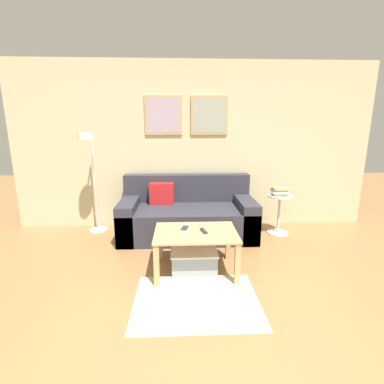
# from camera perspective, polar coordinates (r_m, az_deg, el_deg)

# --- Properties ---
(wall_back) EXTENTS (5.60, 0.09, 2.55)m
(wall_back) POSITION_cam_1_polar(r_m,az_deg,el_deg) (4.42, 0.28, 9.45)
(wall_back) COLOR #C6BC93
(wall_back) RESTS_ON ground_plane
(area_rug) EXTENTS (1.16, 0.88, 0.01)m
(area_rug) POSITION_cam_1_polar(r_m,az_deg,el_deg) (2.78, 0.91, -21.37)
(area_rug) COLOR #B2B79E
(area_rug) RESTS_ON ground_plane
(couch) EXTENTS (1.93, 0.92, 0.86)m
(couch) POSITION_cam_1_polar(r_m,az_deg,el_deg) (4.14, -0.98, -4.82)
(couch) COLOR #2D2D38
(couch) RESTS_ON ground_plane
(coffee_table) EXTENTS (0.90, 0.63, 0.47)m
(coffee_table) POSITION_cam_1_polar(r_m,az_deg,el_deg) (3.09, 0.76, -9.64)
(coffee_table) COLOR tan
(coffee_table) RESTS_ON ground_plane
(storage_bin) EXTENTS (0.52, 0.36, 0.24)m
(storage_bin) POSITION_cam_1_polar(r_m,az_deg,el_deg) (3.21, 0.43, -13.80)
(storage_bin) COLOR gray
(storage_bin) RESTS_ON ground_plane
(floor_lamp) EXTENTS (0.28, 0.48, 1.50)m
(floor_lamp) POSITION_cam_1_polar(r_m,az_deg,el_deg) (4.24, -20.11, 4.93)
(floor_lamp) COLOR silver
(floor_lamp) RESTS_ON ground_plane
(side_table) EXTENTS (0.36, 0.36, 0.59)m
(side_table) POSITION_cam_1_polar(r_m,az_deg,el_deg) (4.36, 17.41, -3.69)
(side_table) COLOR silver
(side_table) RESTS_ON ground_plane
(book_stack) EXTENTS (0.25, 0.18, 0.11)m
(book_stack) POSITION_cam_1_polar(r_m,az_deg,el_deg) (4.30, 17.52, 0.11)
(book_stack) COLOR #4C4C51
(book_stack) RESTS_ON side_table
(remote_control) EXTENTS (0.08, 0.16, 0.02)m
(remote_control) POSITION_cam_1_polar(r_m,az_deg,el_deg) (3.05, 2.38, -7.98)
(remote_control) COLOR #232328
(remote_control) RESTS_ON coffee_table
(cell_phone) EXTENTS (0.10, 0.15, 0.01)m
(cell_phone) POSITION_cam_1_polar(r_m,az_deg,el_deg) (3.15, -1.50, -7.38)
(cell_phone) COLOR #1E2338
(cell_phone) RESTS_ON coffee_table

